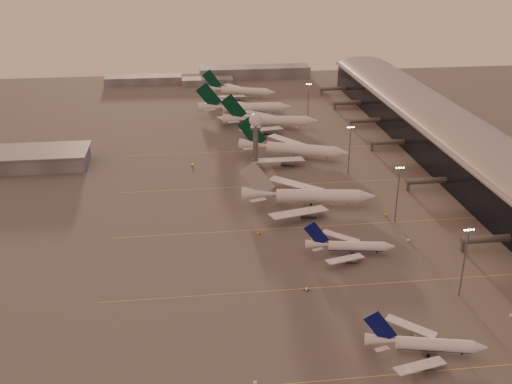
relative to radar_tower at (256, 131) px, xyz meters
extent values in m
plane|color=#575555|center=(-5.00, -120.00, -20.95)|extent=(700.00, 700.00, 0.00)
cube|color=#D8C84C|center=(25.00, -155.00, -20.94)|extent=(180.00, 0.25, 0.02)
cube|color=#D8C84C|center=(25.00, -110.00, -20.94)|extent=(180.00, 0.25, 0.02)
cube|color=#D8C84C|center=(25.00, -65.00, -20.94)|extent=(180.00, 0.25, 0.02)
cube|color=#D8C84C|center=(25.00, -20.00, -20.94)|extent=(180.00, 0.25, 0.02)
cube|color=#D8C84C|center=(25.00, 30.00, -20.94)|extent=(180.00, 0.25, 0.02)
cube|color=black|center=(103.00, -10.00, -11.95)|extent=(36.00, 360.00, 18.00)
cylinder|color=gray|center=(103.00, -10.00, -2.95)|extent=(10.08, 360.00, 10.08)
cube|color=gray|center=(103.00, -10.00, -2.75)|extent=(40.00, 362.00, 0.80)
cylinder|color=slate|center=(77.00, -92.00, -16.45)|extent=(22.00, 2.80, 2.80)
cube|color=slate|center=(67.00, -92.00, -18.75)|extent=(1.20, 1.20, 4.40)
cylinder|color=slate|center=(77.00, -34.00, -16.45)|extent=(22.00, 2.80, 2.80)
cube|color=slate|center=(67.00, -34.00, -18.75)|extent=(1.20, 1.20, 4.40)
cylinder|color=slate|center=(77.00, 22.00, -16.45)|extent=(22.00, 2.80, 2.80)
cube|color=slate|center=(67.00, 22.00, -18.75)|extent=(1.20, 1.20, 4.40)
cylinder|color=slate|center=(77.00, 64.00, -16.45)|extent=(22.00, 2.80, 2.80)
cube|color=slate|center=(67.00, 64.00, -18.75)|extent=(1.20, 1.20, 4.40)
cylinder|color=slate|center=(77.00, 106.00, -16.45)|extent=(22.00, 2.80, 2.80)
cube|color=slate|center=(67.00, 106.00, -18.75)|extent=(1.20, 1.20, 4.40)
cylinder|color=slate|center=(77.00, 146.00, -16.45)|extent=(22.00, 2.80, 2.80)
cube|color=slate|center=(67.00, 146.00, -18.75)|extent=(1.20, 1.20, 4.40)
cube|color=slate|center=(-125.00, 20.00, -16.95)|extent=(80.00, 25.00, 8.00)
cube|color=gray|center=(-125.00, 20.00, -12.75)|extent=(82.00, 27.00, 0.60)
cylinder|color=slate|center=(0.00, 0.00, -9.95)|extent=(2.60, 2.60, 22.00)
cylinder|color=slate|center=(0.00, 0.00, 1.55)|extent=(5.20, 5.20, 1.20)
sphere|color=white|center=(0.00, 0.00, 5.45)|extent=(6.40, 6.40, 6.40)
cylinder|color=slate|center=(0.00, 0.00, 9.15)|extent=(0.16, 0.16, 2.00)
cylinder|color=slate|center=(53.00, -120.00, -8.45)|extent=(0.56, 0.56, 25.00)
cube|color=slate|center=(53.00, -120.00, 3.55)|extent=(3.60, 0.25, 0.25)
sphere|color=#FFEABF|center=(51.50, -120.00, 3.15)|extent=(0.56, 0.56, 0.56)
sphere|color=#FFEABF|center=(52.50, -120.00, 3.15)|extent=(0.56, 0.56, 0.56)
sphere|color=#FFEABF|center=(53.50, -120.00, 3.15)|extent=(0.56, 0.56, 0.56)
sphere|color=#FFEABF|center=(54.50, -120.00, 3.15)|extent=(0.56, 0.56, 0.56)
cylinder|color=slate|center=(50.00, -65.00, -8.45)|extent=(0.56, 0.56, 25.00)
cube|color=slate|center=(50.00, -65.00, 3.55)|extent=(3.60, 0.25, 0.25)
sphere|color=#FFEABF|center=(48.50, -65.00, 3.15)|extent=(0.56, 0.56, 0.56)
sphere|color=#FFEABF|center=(49.50, -65.00, 3.15)|extent=(0.56, 0.56, 0.56)
sphere|color=#FFEABF|center=(50.50, -65.00, 3.15)|extent=(0.56, 0.56, 0.56)
sphere|color=#FFEABF|center=(51.50, -65.00, 3.15)|extent=(0.56, 0.56, 0.56)
cylinder|color=slate|center=(45.00, -10.00, -8.45)|extent=(0.56, 0.56, 25.00)
cube|color=slate|center=(45.00, -10.00, 3.55)|extent=(3.60, 0.25, 0.25)
sphere|color=#FFEABF|center=(43.50, -10.00, 3.15)|extent=(0.56, 0.56, 0.56)
sphere|color=#FFEABF|center=(44.50, -10.00, 3.15)|extent=(0.56, 0.56, 0.56)
sphere|color=#FFEABF|center=(45.50, -10.00, 3.15)|extent=(0.56, 0.56, 0.56)
sphere|color=#FFEABF|center=(46.50, -10.00, 3.15)|extent=(0.56, 0.56, 0.56)
cylinder|color=slate|center=(43.00, 80.00, -8.45)|extent=(0.56, 0.56, 25.00)
cube|color=slate|center=(43.00, 80.00, 3.55)|extent=(3.60, 0.25, 0.25)
sphere|color=#FFEABF|center=(41.50, 80.00, 3.15)|extent=(0.56, 0.56, 0.56)
sphere|color=#FFEABF|center=(42.50, 80.00, 3.15)|extent=(0.56, 0.56, 0.56)
sphere|color=#FFEABF|center=(43.50, 80.00, 3.15)|extent=(0.56, 0.56, 0.56)
sphere|color=#FFEABF|center=(44.50, 80.00, 3.15)|extent=(0.56, 0.56, 0.56)
cube|color=slate|center=(-65.00, 200.00, -17.95)|extent=(60.00, 18.00, 6.00)
cube|color=slate|center=(25.00, 210.00, -16.45)|extent=(90.00, 20.00, 9.00)
cube|color=slate|center=(-15.00, 190.00, -18.45)|extent=(40.00, 15.00, 5.00)
cylinder|color=white|center=(32.49, -148.11, -18.02)|extent=(21.34, 8.10, 3.59)
cylinder|color=#080D5F|center=(32.49, -148.11, -18.83)|extent=(20.71, 7.03, 2.58)
cone|color=white|center=(44.76, -150.86, -18.02)|extent=(4.76, 4.39, 3.59)
cone|color=white|center=(17.90, -144.85, -17.58)|extent=(9.40, 5.43, 3.59)
cube|color=white|center=(25.51, -155.59, -18.65)|extent=(15.63, 7.45, 1.13)
cylinder|color=slate|center=(28.47, -154.12, -20.29)|extent=(4.49, 3.17, 2.33)
cube|color=slate|center=(28.47, -154.12, -19.28)|extent=(0.33, 0.29, 1.43)
cube|color=white|center=(29.37, -138.37, -18.65)|extent=(13.87, 12.60, 1.13)
cylinder|color=slate|center=(31.42, -140.97, -20.29)|extent=(4.49, 3.17, 2.33)
cube|color=slate|center=(31.42, -140.97, -19.28)|extent=(0.33, 0.29, 1.43)
cube|color=#080D5F|center=(17.47, -144.75, -13.14)|extent=(9.68, 2.47, 10.69)
cube|color=white|center=(17.04, -148.83, -17.49)|extent=(4.32, 2.43, 0.24)
cube|color=white|center=(18.82, -140.87, -17.49)|extent=(4.14, 3.74, 0.24)
cylinder|color=black|center=(40.30, -149.86, -20.48)|extent=(0.47, 0.47, 0.94)
cylinder|color=black|center=(31.28, -145.71, -20.43)|extent=(1.12, 0.69, 1.04)
cylinder|color=black|center=(30.38, -149.77, -20.43)|extent=(1.12, 0.69, 1.04)
cylinder|color=white|center=(26.71, -89.05, -18.10)|extent=(20.84, 6.69, 3.50)
cylinder|color=#080D5F|center=(26.71, -89.05, -18.88)|extent=(20.28, 5.65, 2.52)
cone|color=white|center=(38.82, -90.98, -18.10)|extent=(4.48, 4.08, 3.50)
cone|color=white|center=(12.31, -86.76, -17.66)|extent=(9.06, 4.81, 3.50)
cube|color=white|center=(20.37, -96.76, -18.71)|extent=(15.18, 8.08, 1.10)
cylinder|color=slate|center=(23.17, -95.14, -20.30)|extent=(4.29, 2.87, 2.27)
cube|color=slate|center=(23.17, -95.14, -19.32)|extent=(0.31, 0.27, 1.40)
cube|color=white|center=(23.08, -79.76, -18.71)|extent=(13.94, 11.70, 1.10)
cylinder|color=slate|center=(25.23, -82.16, -20.30)|extent=(4.29, 2.87, 2.27)
cube|color=slate|center=(25.23, -82.16, -19.32)|extent=(0.31, 0.27, 1.40)
cube|color=#080D5F|center=(11.88, -86.69, -13.33)|extent=(9.53, 1.83, 10.43)
cube|color=white|center=(11.71, -90.69, -17.57)|extent=(4.24, 2.59, 0.23)
cube|color=white|center=(12.96, -82.84, -17.57)|extent=(4.11, 3.50, 0.23)
cylinder|color=black|center=(34.42, -90.28, -20.49)|extent=(0.46, 0.46, 0.92)
cylinder|color=black|center=(25.39, -86.79, -20.44)|extent=(1.07, 0.61, 1.01)
cylinder|color=black|center=(24.75, -90.79, -20.44)|extent=(1.07, 0.61, 1.01)
cylinder|color=white|center=(21.53, -45.73, -17.06)|extent=(36.29, 10.77, 5.60)
cylinder|color=white|center=(21.53, -45.73, -18.32)|extent=(35.35, 9.11, 4.03)
cone|color=white|center=(42.70, -48.85, -17.06)|extent=(7.68, 6.55, 5.60)
cone|color=white|center=(-3.64, -42.02, -16.36)|extent=(15.69, 7.73, 5.60)
cube|color=white|center=(10.71, -59.21, -18.04)|extent=(26.25, 14.26, 1.66)
cylinder|color=slate|center=(15.51, -56.35, -20.32)|extent=(7.40, 4.61, 3.64)
cube|color=slate|center=(15.51, -56.35, -19.02)|extent=(0.30, 0.26, 2.24)
cube|color=white|center=(15.05, -29.70, -18.04)|extent=(24.26, 20.07, 1.66)
cylinder|color=slate|center=(18.83, -33.82, -20.32)|extent=(7.40, 4.61, 3.64)
cube|color=slate|center=(18.83, -33.82, -19.02)|extent=(0.30, 0.26, 2.24)
cube|color=#A5A8AD|center=(-4.39, -41.91, -9.74)|extent=(15.41, 2.58, 16.63)
cube|color=white|center=(-4.95, -48.85, -16.22)|extent=(7.40, 4.58, 0.23)
cube|color=white|center=(-2.93, -35.11, -16.22)|extent=(7.20, 6.07, 0.23)
cylinder|color=black|center=(35.01, -47.72, -20.50)|extent=(0.45, 0.45, 0.90)
cylinder|color=black|center=(18.96, -43.34, -20.45)|extent=(1.05, 0.59, 0.99)
cylinder|color=black|center=(18.38, -47.28, -20.45)|extent=(1.05, 0.59, 0.99)
cylinder|color=white|center=(25.65, 13.95, -16.84)|extent=(35.84, 17.74, 5.81)
cylinder|color=white|center=(25.65, 13.95, -18.15)|extent=(34.61, 15.96, 4.18)
cone|color=white|center=(45.86, 6.63, -16.84)|extent=(8.53, 7.84, 5.81)
cone|color=white|center=(1.62, 22.66, -16.12)|extent=(16.18, 10.61, 5.81)
cube|color=white|center=(12.15, 2.73, -17.86)|extent=(26.74, 9.67, 1.72)
cylinder|color=slate|center=(17.51, 4.60, -20.25)|extent=(7.84, 5.93, 3.78)
cube|color=slate|center=(17.51, 4.60, -18.88)|extent=(0.37, 0.34, 2.32)
cube|color=white|center=(22.47, 31.22, -17.86)|extent=(22.02, 23.47, 1.72)
cylinder|color=slate|center=(25.40, 26.35, -20.25)|extent=(7.84, 5.93, 3.78)
cube|color=slate|center=(25.40, 26.35, -18.88)|extent=(0.37, 0.34, 2.32)
cube|color=#03311E|center=(0.91, 22.92, -9.18)|extent=(15.14, 5.78, 17.19)
cube|color=white|center=(-0.99, 16.20, -15.97)|extent=(7.21, 3.34, 0.25)
cube|color=white|center=(3.76, 29.30, -15.97)|extent=(6.73, 6.83, 0.25)
cylinder|color=black|center=(38.52, 9.29, -20.45)|extent=(0.50, 0.50, 1.00)
cylinder|color=black|center=(23.67, 17.01, -20.40)|extent=(1.21, 0.85, 1.10)
cylinder|color=black|center=(22.17, 12.87, -20.40)|extent=(1.21, 0.85, 1.10)
cylinder|color=white|center=(21.48, 67.99, -16.85)|extent=(36.40, 11.71, 5.80)
cylinder|color=white|center=(21.48, 67.99, -18.16)|extent=(35.43, 9.99, 4.17)
cone|color=white|center=(42.63, 64.41, -16.85)|extent=(7.83, 6.88, 5.80)
cone|color=white|center=(-3.67, 72.25, -16.13)|extent=(15.83, 8.23, 5.80)
cube|color=white|center=(10.22, 54.56, -17.87)|extent=(26.67, 13.97, 1.72)
cylinder|color=slate|center=(15.16, 57.35, -20.25)|extent=(7.49, 4.88, 3.77)
cube|color=slate|center=(15.16, 57.35, -18.88)|extent=(0.34, 0.30, 2.32)
cube|color=white|center=(15.27, 84.37, -17.87)|extent=(24.36, 20.71, 1.72)
cylinder|color=slate|center=(19.01, 80.12, -20.25)|extent=(7.49, 4.88, 3.77)
cube|color=slate|center=(19.01, 80.12, -18.88)|extent=(0.34, 0.30, 2.32)
cube|color=#03311E|center=(-4.41, 72.37, -9.21)|extent=(15.78, 3.01, 17.15)
cube|color=white|center=(-5.08, 65.43, -15.98)|extent=(7.41, 4.47, 0.25)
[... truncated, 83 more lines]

